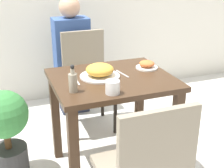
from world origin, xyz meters
TOP-DOWN VIEW (x-y plane):
  - ground_plane at (0.00, 0.00)m, footprint 16.00×16.00m
  - dining_table at (0.00, 0.00)m, footprint 0.81×0.68m
  - chair_far at (0.03, 0.73)m, footprint 0.42×0.42m
  - food_plate at (-0.08, 0.03)m, footprint 0.27×0.27m
  - side_plate at (0.30, 0.08)m, footprint 0.16×0.16m
  - drink_cup at (-0.09, -0.26)m, footprint 0.09×0.09m
  - sauce_bottle at (-0.31, -0.15)m, footprint 0.05×0.05m
  - fork_utensil at (-0.24, 0.03)m, footprint 0.02×0.20m
  - spoon_utensil at (0.09, 0.03)m, footprint 0.04×0.16m
  - potted_plant_left at (-0.73, 0.17)m, footprint 0.33×0.33m
  - person_figure at (-0.03, 1.07)m, footprint 0.34×0.22m

SIDE VIEW (x-z plane):
  - ground_plane at x=0.00m, z-range 0.00..0.00m
  - potted_plant_left at x=-0.73m, z-range 0.05..0.73m
  - chair_far at x=0.03m, z-range 0.06..0.94m
  - person_figure at x=-0.03m, z-range 0.00..1.17m
  - dining_table at x=0.00m, z-range 0.23..0.97m
  - fork_utensil at x=-0.24m, z-range 0.74..0.74m
  - spoon_utensil at x=0.09m, z-range 0.74..0.74m
  - side_plate at x=0.30m, z-range 0.74..0.80m
  - drink_cup at x=-0.09m, z-range 0.74..0.82m
  - food_plate at x=-0.08m, z-range 0.73..0.83m
  - sauce_bottle at x=-0.31m, z-range 0.72..0.89m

